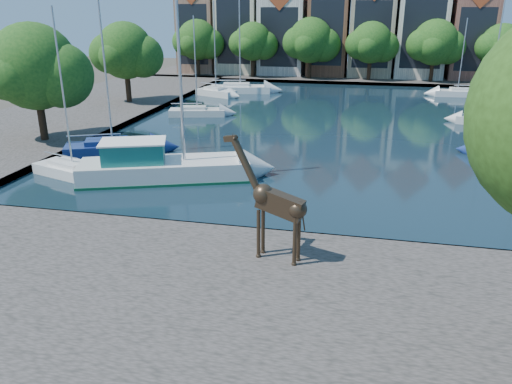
# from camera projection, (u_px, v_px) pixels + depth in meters

# --- Properties ---
(ground) EXTENTS (160.00, 160.00, 0.00)m
(ground) POSITION_uv_depth(u_px,v_px,m) (315.00, 243.00, 21.46)
(ground) COLOR #38332B
(ground) RESTS_ON ground
(water_basin) EXTENTS (38.00, 50.00, 0.08)m
(water_basin) POSITION_uv_depth(u_px,v_px,m) (343.00, 124.00, 43.46)
(water_basin) COLOR black
(water_basin) RESTS_ON ground
(near_quay) EXTENTS (50.00, 14.00, 0.50)m
(near_quay) POSITION_uv_depth(u_px,v_px,m) (291.00, 336.00, 14.95)
(near_quay) COLOR #554D49
(near_quay) RESTS_ON ground
(far_quay) EXTENTS (60.00, 16.00, 0.50)m
(far_quay) POSITION_uv_depth(u_px,v_px,m) (354.00, 76.00, 72.74)
(far_quay) COLOR #554D49
(far_quay) RESTS_ON ground
(left_quay) EXTENTS (14.00, 52.00, 0.50)m
(left_quay) POSITION_uv_depth(u_px,v_px,m) (83.00, 110.00, 48.34)
(left_quay) COLOR #554D49
(left_quay) RESTS_ON ground
(townhouse_west_end) EXTENTS (5.44, 9.18, 14.93)m
(townhouse_west_end) POSITION_uv_depth(u_px,v_px,m) (202.00, 24.00, 74.83)
(townhouse_west_end) COLOR #956951
(townhouse_west_end) RESTS_ON far_quay
(townhouse_west_mid) EXTENTS (5.94, 9.18, 16.79)m
(townhouse_west_mid) POSITION_uv_depth(u_px,v_px,m) (241.00, 18.00, 73.34)
(townhouse_west_mid) COLOR beige
(townhouse_west_mid) RESTS_ON far_quay
(townhouse_west_inner) EXTENTS (6.43, 9.18, 15.15)m
(townhouse_west_inner) POSITION_uv_depth(u_px,v_px,m) (284.00, 24.00, 72.36)
(townhouse_west_inner) COLOR silver
(townhouse_west_inner) RESTS_ON far_quay
(townhouse_center) EXTENTS (5.44, 9.18, 16.93)m
(townhouse_center) POSITION_uv_depth(u_px,v_px,m) (330.00, 17.00, 70.72)
(townhouse_center) COLOR brown
(townhouse_center) RESTS_ON far_quay
(townhouse_east_inner) EXTENTS (5.94, 9.18, 15.79)m
(townhouse_east_inner) POSITION_uv_depth(u_px,v_px,m) (372.00, 22.00, 69.75)
(townhouse_east_inner) COLOR tan
(townhouse_east_inner) RESTS_ON far_quay
(townhouse_east_mid) EXTENTS (6.43, 9.18, 16.65)m
(townhouse_east_mid) POSITION_uv_depth(u_px,v_px,m) (421.00, 19.00, 68.33)
(townhouse_east_mid) COLOR beige
(townhouse_east_mid) RESTS_ON far_quay
(townhouse_east_end) EXTENTS (5.44, 9.18, 14.43)m
(townhouse_east_end) POSITION_uv_depth(u_px,v_px,m) (470.00, 27.00, 67.39)
(townhouse_east_end) COLOR brown
(townhouse_east_end) RESTS_ON far_quay
(far_tree_far_west) EXTENTS (7.28, 5.60, 7.68)m
(far_tree_far_west) POSITION_uv_depth(u_px,v_px,m) (198.00, 41.00, 70.33)
(far_tree_far_west) COLOR #332114
(far_tree_far_west) RESTS_ON far_quay
(far_tree_west) EXTENTS (6.76, 5.20, 7.36)m
(far_tree_west) POSITION_uv_depth(u_px,v_px,m) (253.00, 43.00, 68.78)
(far_tree_west) COLOR #332114
(far_tree_west) RESTS_ON far_quay
(far_tree_mid_west) EXTENTS (7.80, 6.00, 8.00)m
(far_tree_mid_west) POSITION_uv_depth(u_px,v_px,m) (311.00, 42.00, 67.12)
(far_tree_mid_west) COLOR #332114
(far_tree_mid_west) RESTS_ON far_quay
(far_tree_mid_east) EXTENTS (7.02, 5.40, 7.52)m
(far_tree_mid_east) POSITION_uv_depth(u_px,v_px,m) (372.00, 44.00, 65.59)
(far_tree_mid_east) COLOR #332114
(far_tree_mid_east) RESTS_ON far_quay
(far_tree_east) EXTENTS (7.54, 5.80, 7.84)m
(far_tree_east) POSITION_uv_depth(u_px,v_px,m) (436.00, 44.00, 63.96)
(far_tree_east) COLOR #332114
(far_tree_east) RESTS_ON far_quay
(far_tree_far_east) EXTENTS (6.76, 5.20, 7.36)m
(far_tree_far_east) POSITION_uv_depth(u_px,v_px,m) (502.00, 46.00, 62.44)
(far_tree_far_east) COLOR #332114
(far_tree_far_east) RESTS_ON far_quay
(side_tree_left_near) EXTENTS (7.80, 6.00, 8.20)m
(side_tree_left_near) POSITION_uv_depth(u_px,v_px,m) (36.00, 70.00, 34.70)
(side_tree_left_near) COLOR #332114
(side_tree_left_near) RESTS_ON left_quay
(side_tree_left_far) EXTENTS (7.28, 5.60, 7.88)m
(side_tree_left_far) POSITION_uv_depth(u_px,v_px,m) (126.00, 53.00, 49.62)
(side_tree_left_far) COLOR #332114
(side_tree_left_far) RESTS_ON left_quay
(giraffe_statue) EXTENTS (3.22, 1.10, 4.64)m
(giraffe_statue) POSITION_uv_depth(u_px,v_px,m) (274.00, 202.00, 18.36)
(giraffe_statue) COLOR #36281B
(giraffe_statue) RESTS_ON near_quay
(motorsailer) EXTENTS (10.09, 5.98, 11.90)m
(motorsailer) POSITION_uv_depth(u_px,v_px,m) (159.00, 164.00, 28.89)
(motorsailer) COLOR silver
(motorsailer) RESTS_ON water_basin
(sailboat_left_a) EXTENTS (5.46, 3.35, 9.56)m
(sailboat_left_a) POSITION_uv_depth(u_px,v_px,m) (73.00, 168.00, 29.60)
(sailboat_left_a) COLOR silver
(sailboat_left_a) RESTS_ON water_basin
(sailboat_left_b) EXTENTS (6.64, 4.53, 12.75)m
(sailboat_left_b) POSITION_uv_depth(u_px,v_px,m) (113.00, 145.00, 34.16)
(sailboat_left_b) COLOR navy
(sailboat_left_b) RESTS_ON water_basin
(sailboat_left_c) EXTENTS (5.43, 3.00, 8.86)m
(sailboat_left_c) POSITION_uv_depth(u_px,v_px,m) (197.00, 110.00, 46.50)
(sailboat_left_c) COLOR beige
(sailboat_left_c) RESTS_ON water_basin
(sailboat_left_d) EXTENTS (5.08, 3.46, 10.22)m
(sailboat_left_d) POSITION_uv_depth(u_px,v_px,m) (216.00, 91.00, 56.95)
(sailboat_left_d) COLOR silver
(sailboat_left_d) RESTS_ON water_basin
(sailboat_left_e) EXTENTS (7.37, 3.88, 11.12)m
(sailboat_left_e) POSITION_uv_depth(u_px,v_px,m) (240.00, 87.00, 59.31)
(sailboat_left_e) COLOR white
(sailboat_left_e) RESTS_ON water_basin
(sailboat_right_c) EXTENTS (4.99, 2.66, 10.08)m
(sailboat_right_c) POSITION_uv_depth(u_px,v_px,m) (486.00, 118.00, 42.88)
(sailboat_right_c) COLOR silver
(sailboat_right_c) RESTS_ON water_basin
(sailboat_right_d) EXTENTS (5.28, 2.17, 8.48)m
(sailboat_right_d) POSITION_uv_depth(u_px,v_px,m) (457.00, 92.00, 56.93)
(sailboat_right_d) COLOR silver
(sailboat_right_d) RESTS_ON water_basin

